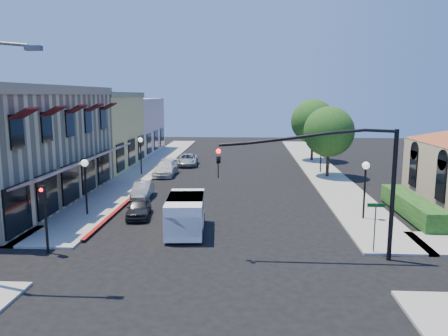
# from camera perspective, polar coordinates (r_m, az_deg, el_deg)

# --- Properties ---
(ground) EXTENTS (120.00, 120.00, 0.00)m
(ground) POSITION_cam_1_polar(r_m,az_deg,el_deg) (19.47, -1.57, -13.05)
(ground) COLOR black
(ground) RESTS_ON ground
(sidewalk_left) EXTENTS (3.50, 50.00, 0.12)m
(sidewalk_left) POSITION_cam_1_polar(r_m,az_deg,el_deg) (46.66, -9.56, 0.25)
(sidewalk_left) COLOR gray
(sidewalk_left) RESTS_ON ground
(sidewalk_right) EXTENTS (3.50, 50.00, 0.12)m
(sidewalk_right) POSITION_cam_1_polar(r_m,az_deg,el_deg) (46.09, 12.18, 0.05)
(sidewalk_right) COLOR gray
(sidewalk_right) RESTS_ON ground
(curb_red_strip) EXTENTS (0.25, 10.00, 0.06)m
(curb_red_strip) POSITION_cam_1_polar(r_m,az_deg,el_deg) (28.25, -14.35, -6.12)
(curb_red_strip) COLOR maroon
(curb_red_strip) RESTS_ON ground
(corner_brick_building) EXTENTS (11.77, 18.20, 8.10)m
(corner_brick_building) POSITION_cam_1_polar(r_m,az_deg,el_deg) (33.70, -27.09, 2.57)
(corner_brick_building) COLOR beige
(corner_brick_building) RESTS_ON ground
(yellow_stucco_building) EXTENTS (10.00, 12.00, 7.60)m
(yellow_stucco_building) POSITION_cam_1_polar(r_m,az_deg,el_deg) (47.24, -17.99, 4.60)
(yellow_stucco_building) COLOR #DDC963
(yellow_stucco_building) RESTS_ON ground
(pink_stucco_building) EXTENTS (10.00, 12.00, 7.00)m
(pink_stucco_building) POSITION_cam_1_polar(r_m,az_deg,el_deg) (58.58, -13.77, 5.36)
(pink_stucco_building) COLOR beige
(pink_stucco_building) RESTS_ON ground
(hedge) EXTENTS (1.40, 8.00, 1.10)m
(hedge) POSITION_cam_1_polar(r_m,az_deg,el_deg) (29.73, 23.23, -5.83)
(hedge) COLOR #1A3E11
(hedge) RESTS_ON ground
(street_tree_a) EXTENTS (4.56, 4.56, 6.48)m
(street_tree_a) POSITION_cam_1_polar(r_m,az_deg,el_deg) (40.70, 13.53, 4.64)
(street_tree_a) COLOR black
(street_tree_a) RESTS_ON ground
(street_tree_b) EXTENTS (4.94, 4.94, 7.02)m
(street_tree_b) POSITION_cam_1_polar(r_m,az_deg,el_deg) (50.53, 11.54, 6.01)
(street_tree_b) COLOR black
(street_tree_b) RESTS_ON ground
(signal_mast_arm) EXTENTS (8.01, 0.39, 6.00)m
(signal_mast_arm) POSITION_cam_1_polar(r_m,az_deg,el_deg) (20.17, 15.56, -0.49)
(signal_mast_arm) COLOR black
(signal_mast_arm) RESTS_ON ground
(secondary_signal) EXTENTS (0.28, 0.42, 3.32)m
(secondary_signal) POSITION_cam_1_polar(r_m,az_deg,el_deg) (22.15, -22.45, -4.67)
(secondary_signal) COLOR black
(secondary_signal) RESTS_ON ground
(street_name_sign) EXTENTS (0.80, 0.06, 2.50)m
(street_name_sign) POSITION_cam_1_polar(r_m,az_deg,el_deg) (21.76, 19.14, -6.40)
(street_name_sign) COLOR #595B5E
(street_name_sign) RESTS_ON ground
(lamppost_left_near) EXTENTS (0.44, 0.44, 3.57)m
(lamppost_left_near) POSITION_cam_1_polar(r_m,az_deg,el_deg) (28.18, -17.68, -0.61)
(lamppost_left_near) COLOR black
(lamppost_left_near) RESTS_ON ground
(lamppost_left_far) EXTENTS (0.44, 0.44, 3.57)m
(lamppost_left_far) POSITION_cam_1_polar(r_m,az_deg,el_deg) (41.42, -10.84, 2.78)
(lamppost_left_far) COLOR black
(lamppost_left_far) RESTS_ON ground
(lamppost_right_near) EXTENTS (0.44, 0.44, 3.57)m
(lamppost_right_near) POSITION_cam_1_polar(r_m,az_deg,el_deg) (27.25, 17.98, -0.96)
(lamppost_right_near) COLOR black
(lamppost_right_near) RESTS_ON ground
(lamppost_right_far) EXTENTS (0.44, 0.44, 3.57)m
(lamppost_right_far) POSITION_cam_1_polar(r_m,az_deg,el_deg) (42.75, 12.59, 2.93)
(lamppost_right_far) COLOR black
(lamppost_right_far) RESTS_ON ground
(white_van) EXTENTS (2.23, 4.58, 1.97)m
(white_van) POSITION_cam_1_polar(r_m,az_deg,el_deg) (24.03, -5.05, -5.79)
(white_van) COLOR white
(white_van) RESTS_ON ground
(parked_car_a) EXTENTS (1.82, 3.55, 1.16)m
(parked_car_a) POSITION_cam_1_polar(r_m,az_deg,el_deg) (27.58, -11.06, -5.13)
(parked_car_a) COLOR black
(parked_car_a) RESTS_ON ground
(parked_car_b) EXTENTS (1.46, 3.60, 1.16)m
(parked_car_b) POSITION_cam_1_polar(r_m,az_deg,el_deg) (32.60, -10.59, -2.85)
(parked_car_b) COLOR #919496
(parked_car_b) RESTS_ON ground
(parked_car_c) EXTENTS (1.88, 4.61, 1.34)m
(parked_car_c) POSITION_cam_1_polar(r_m,az_deg,el_deg) (41.21, -7.65, -0.07)
(parked_car_c) COLOR silver
(parked_car_c) RESTS_ON ground
(parked_car_d) EXTENTS (2.29, 4.54, 1.23)m
(parked_car_d) POSITION_cam_1_polar(r_m,az_deg,el_deg) (46.86, -4.77, 1.07)
(parked_car_d) COLOR #B1B3B7
(parked_car_d) RESTS_ON ground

